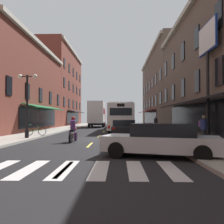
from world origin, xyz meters
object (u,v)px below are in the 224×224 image
at_px(sedan_mid, 161,140).
at_px(pedestrian_near, 204,128).
at_px(sedan_near, 124,129).
at_px(street_lamp_twin, 27,102).
at_px(box_truck, 97,114).
at_px(transit_bus, 121,117).
at_px(bicycle_near, 36,131).
at_px(billboard_sign, 208,51).
at_px(motorcycle_rider, 73,131).
at_px(pedestrian_mid, 156,124).

distance_m(sedan_mid, pedestrian_near, 5.13).
height_order(sedan_near, street_lamp_twin, street_lamp_twin).
bearing_deg(pedestrian_near, sedan_mid, 36.20).
bearing_deg(box_truck, sedan_near, -79.11).
bearing_deg(transit_bus, bicycle_near, -128.07).
relative_size(billboard_sign, bicycle_near, 4.19).
bearing_deg(sedan_near, pedestrian_near, -46.28).
height_order(motorcycle_rider, pedestrian_mid, pedestrian_mid).
bearing_deg(billboard_sign, street_lamp_twin, 168.71).
bearing_deg(box_truck, pedestrian_mid, -64.00).
xyz_separation_m(bicycle_near, street_lamp_twin, (0.18, -2.34, 2.18)).
relative_size(box_truck, street_lamp_twin, 1.51).
relative_size(transit_bus, sedan_near, 2.82).
bearing_deg(pedestrian_mid, street_lamp_twin, -89.56).
distance_m(motorcycle_rider, street_lamp_twin, 4.31).
distance_m(billboard_sign, motorcycle_rider, 9.73).
xyz_separation_m(billboard_sign, motorcycle_rider, (-8.34, 1.01, -4.90)).
distance_m(billboard_sign, transit_bus, 15.09).
height_order(transit_bus, pedestrian_mid, transit_bus).
height_order(pedestrian_mid, street_lamp_twin, street_lamp_twin).
bearing_deg(transit_bus, sedan_mid, -85.41).
relative_size(sedan_near, pedestrian_near, 2.68).
xyz_separation_m(box_truck, pedestrian_mid, (7.27, -14.91, -1.15)).
bearing_deg(billboard_sign, pedestrian_near, -126.56).
relative_size(billboard_sign, pedestrian_mid, 4.57).
distance_m(sedan_near, bicycle_near, 7.16).
xyz_separation_m(billboard_sign, pedestrian_near, (-0.53, -0.71, -4.63)).
bearing_deg(street_lamp_twin, pedestrian_near, -15.16).
bearing_deg(pedestrian_mid, sedan_near, -65.23).
height_order(billboard_sign, bicycle_near, billboard_sign).
relative_size(box_truck, bicycle_near, 4.03).
bearing_deg(bicycle_near, pedestrian_near, -25.10).
bearing_deg(box_truck, motorcycle_rider, -88.56).
xyz_separation_m(transit_bus, pedestrian_near, (4.60, -14.33, -0.65)).
height_order(box_truck, bicycle_near, box_truck).
relative_size(billboard_sign, sedan_mid, 1.47).
xyz_separation_m(transit_bus, sedan_near, (0.14, -9.67, -0.91)).
bearing_deg(pedestrian_mid, pedestrian_near, -28.21).
bearing_deg(billboard_sign, motorcycle_rider, 173.09).
bearing_deg(pedestrian_mid, box_truck, 171.48).
height_order(pedestrian_near, street_lamp_twin, street_lamp_twin).
relative_size(motorcycle_rider, bicycle_near, 1.21).
xyz_separation_m(sedan_mid, pedestrian_near, (3.12, 4.06, 0.28)).
height_order(sedan_mid, street_lamp_twin, street_lamp_twin).
relative_size(pedestrian_near, pedestrian_mid, 1.01).
height_order(box_truck, street_lamp_twin, street_lamp_twin).
bearing_deg(pedestrian_mid, billboard_sign, -24.66).
bearing_deg(bicycle_near, sedan_mid, -48.28).
relative_size(sedan_near, motorcycle_rider, 2.05).
xyz_separation_m(sedan_near, motorcycle_rider, (-3.36, -2.95, -0.01)).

